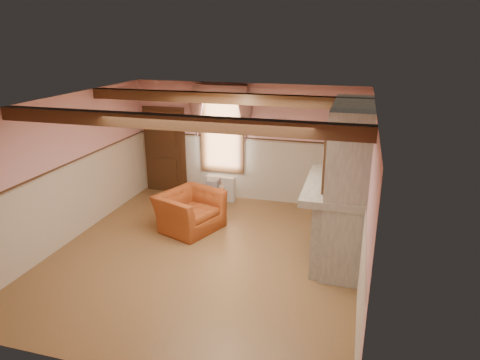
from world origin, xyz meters
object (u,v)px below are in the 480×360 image
(bowl, at_px, (337,180))
(mantel_clock, at_px, (339,167))
(radiator, at_px, (221,188))
(oil_lamp, at_px, (339,164))
(armchair, at_px, (190,211))
(side_table, at_px, (214,199))

(bowl, xyz_separation_m, mantel_clock, (0.00, 0.60, 0.06))
(radiator, distance_m, mantel_clock, 3.40)
(radiator, height_order, oil_lamp, oil_lamp)
(bowl, relative_size, mantel_clock, 1.40)
(armchair, height_order, oil_lamp, oil_lamp)
(armchair, height_order, mantel_clock, mantel_clock)
(mantel_clock, relative_size, oil_lamp, 0.86)
(side_table, bearing_deg, radiator, 92.90)
(side_table, distance_m, mantel_clock, 3.16)
(oil_lamp, bearing_deg, armchair, -174.74)
(bowl, distance_m, oil_lamp, 0.64)
(radiator, relative_size, mantel_clock, 2.92)
(side_table, xyz_separation_m, oil_lamp, (2.78, -0.82, 1.29))
(armchair, xyz_separation_m, oil_lamp, (2.92, 0.27, 1.17))
(bowl, bearing_deg, side_table, 152.34)
(bowl, height_order, mantel_clock, mantel_clock)
(armchair, relative_size, mantel_clock, 5.04)
(side_table, xyz_separation_m, mantel_clock, (2.78, -0.86, 1.25))
(armchair, xyz_separation_m, radiator, (0.11, 1.72, -0.09))
(radiator, distance_m, oil_lamp, 3.40)
(bowl, bearing_deg, mantel_clock, 90.00)
(side_table, height_order, oil_lamp, oil_lamp)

